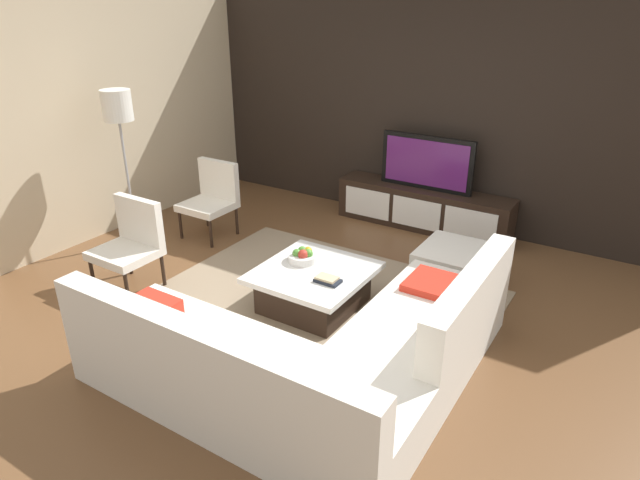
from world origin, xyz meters
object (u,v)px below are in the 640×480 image
Objects in this scene: television at (427,163)px; accent_chair_far at (212,195)px; media_console at (423,208)px; floor_lamp at (118,116)px; book_stack at (328,280)px; sectional_couch at (316,356)px; ottoman at (456,268)px; fruit_bowl at (303,256)px; coffee_table at (314,287)px; accent_chair_near at (132,239)px.

television is 1.30× the size of accent_chair_far.
floor_lamp is (-2.60, -2.19, 1.21)m from media_console.
book_stack is (0.12, -2.42, 0.15)m from media_console.
floor_lamp is 7.91× the size of book_stack.
television is 0.65× the size of floor_lamp.
television is (-0.00, 0.00, 0.57)m from media_console.
television is at bearing 40.08° from floor_lamp.
book_stack is at bearing 116.67° from sectional_couch.
ottoman is at bearing 15.47° from floor_lamp.
media_console is 0.57m from television.
sectional_couch is 1.34m from fruit_bowl.
television reaches higher than media_console.
ottoman is 2.50× the size of fruit_bowl.
media_console is 7.61× the size of fruit_bowl.
television is 2.46m from book_stack.
floor_lamp is 1.33m from accent_chair_far.
floor_lamp reaches higher than book_stack.
fruit_bowl is at bearing 150.83° from coffee_table.
floor_lamp reaches higher than sectional_couch.
accent_chair_far is (-0.21, 1.37, -0.00)m from accent_chair_near.
media_console is 3.40m from accent_chair_near.
media_console is at bearing 40.07° from floor_lamp.
fruit_bowl reaches higher than book_stack.
accent_chair_far is at bearing 157.49° from coffee_table.
ottoman is at bearing 40.35° from fruit_bowl.
book_stack is (0.22, -0.12, 0.20)m from coffee_table.
accent_chair_near is (-1.81, -2.87, -0.33)m from television.
television is at bearing 36.16° from accent_chair_far.
accent_chair_near is 3.97× the size of book_stack.
media_console is at bearing 124.93° from ottoman.
media_console is at bearing 36.15° from accent_chair_far.
floor_lamp reaches higher than accent_chair_near.
accent_chair_far is (-1.92, 0.80, 0.29)m from coffee_table.
floor_lamp is at bearing 137.35° from accent_chair_near.
sectional_couch is 3.11m from accent_chair_far.
accent_chair_near reaches higher than fruit_bowl.
sectional_couch is 3.52m from floor_lamp.
television reaches higher than sectional_couch.
sectional_couch reaches higher than coffee_table.
coffee_table is at bearing 123.76° from sectional_couch.
fruit_bowl is (-0.82, 1.06, 0.15)m from sectional_couch.
sectional_couch reaches higher than book_stack.
accent_chair_far is at bearing 156.74° from book_stack.
book_stack is (0.12, -2.42, -0.42)m from television.
book_stack is (2.14, -0.92, -0.09)m from accent_chair_far.
accent_chair_near is 1.98m from book_stack.
accent_chair_near is at bearing -156.32° from fruit_bowl.
book_stack is at bearing -121.84° from ottoman.
accent_chair_near is at bearing -122.19° from television.
television reaches higher than accent_chair_near.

